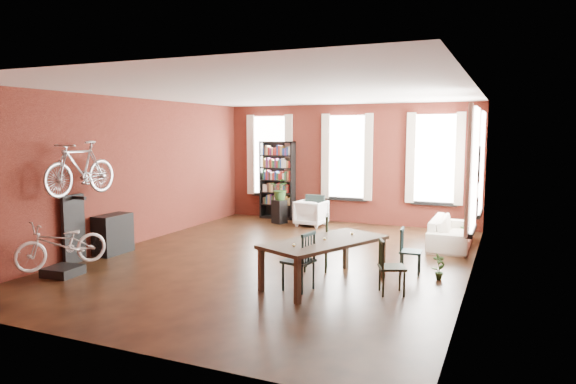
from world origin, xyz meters
The scene contains 19 objects.
room centered at (0.25, 0.62, 2.14)m, with size 9.00×9.04×3.22m.
dining_table centered at (1.37, -1.19, 0.36)m, with size 0.97×2.14×0.73m, color #453929.
dining_chair_a centered at (1.09, -1.63, 0.46)m, with size 0.43×0.43×0.92m, color #1A3839.
dining_chair_b centered at (0.93, -0.41, 0.50)m, with size 0.46×0.46×0.99m, color black.
dining_chair_c centered at (2.48, -1.25, 0.42)m, with size 0.39×0.39×0.84m, color #1F2D1A.
dining_chair_d centered at (2.54, -0.01, 0.40)m, with size 0.37×0.37×0.79m, color #1C3A3D.
bookshelf centered at (-2.00, 4.30, 1.10)m, with size 1.00×0.32×2.20m, color black.
white_armchair centered at (-0.71, 3.62, 0.37)m, with size 0.72×0.68×0.74m, color white.
cream_sofa centered at (2.95, 2.60, 0.41)m, with size 2.08×0.61×0.81m, color beige.
striped_rug centered at (0.14, 1.76, 0.01)m, with size 0.93×1.48×0.01m, color black.
bike_trainer centered at (-2.93, -2.52, 0.08)m, with size 0.53×0.53×0.16m, color black.
bike_wall_rack centered at (-3.40, -1.80, 0.65)m, with size 0.16×0.60×1.30m, color black.
console_table centered at (-3.28, -0.90, 0.40)m, with size 0.40×0.80×0.80m, color black.
plant_stand centered at (-1.63, 3.62, 0.31)m, with size 0.31×0.31×0.63m, color black.
plant_by_sofa centered at (3.23, 3.46, 0.15)m, with size 0.38×0.69×0.31m, color #2C5522.
plant_small centered at (3.04, -0.19, 0.08)m, with size 0.23×0.44×0.16m, color #2C5522.
bicycle_floor centered at (-2.91, -2.53, 0.93)m, with size 0.54×0.81×1.55m, color beige.
bicycle_hung centered at (-3.15, -1.80, 2.13)m, with size 0.47×1.00×1.66m, color #A5A8AD.
plant_on_stand centered at (-1.60, 3.66, 0.86)m, with size 0.54×0.60×0.47m, color #2A4F1F.
Camera 1 is at (4.07, -8.85, 2.46)m, focal length 32.00 mm.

